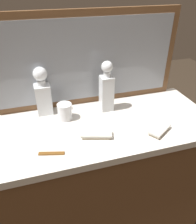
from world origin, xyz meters
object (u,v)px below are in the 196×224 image
(crystal_decanter_rear, at_px, (106,91))
(crystal_tumbler_right, at_px, (65,112))
(tortoiseshell_comb, at_px, (51,153))
(silver_brush_far_right, at_px, (159,130))
(silver_brush_center, at_px, (96,134))
(crystal_decanter_far_left, at_px, (43,95))

(crystal_decanter_rear, relative_size, crystal_tumbler_right, 3.20)
(tortoiseshell_comb, bearing_deg, silver_brush_far_right, 0.88)
(crystal_tumbler_right, distance_m, silver_brush_center, 0.25)
(crystal_decanter_far_left, relative_size, silver_brush_center, 1.68)
(crystal_decanter_far_left, relative_size, tortoiseshell_comb, 2.34)
(crystal_decanter_rear, distance_m, crystal_tumbler_right, 0.27)
(crystal_decanter_rear, bearing_deg, crystal_decanter_far_left, 169.02)
(tortoiseshell_comb, bearing_deg, silver_brush_center, 15.59)
(silver_brush_far_right, bearing_deg, silver_brush_center, 170.16)
(crystal_tumbler_right, relative_size, silver_brush_far_right, 0.63)
(crystal_decanter_far_left, bearing_deg, silver_brush_center, -54.25)
(crystal_decanter_far_left, height_order, crystal_tumbler_right, crystal_decanter_far_left)
(silver_brush_far_right, xyz_separation_m, tortoiseshell_comb, (-0.56, -0.01, -0.01))
(crystal_decanter_rear, height_order, crystal_decanter_far_left, crystal_decanter_rear)
(silver_brush_far_right, bearing_deg, crystal_decanter_far_left, 146.19)
(crystal_tumbler_right, height_order, silver_brush_center, crystal_tumbler_right)
(silver_brush_far_right, bearing_deg, crystal_tumbler_right, 149.39)
(crystal_decanter_far_left, height_order, silver_brush_center, crystal_decanter_far_left)
(crystal_tumbler_right, bearing_deg, silver_brush_center, -59.57)
(crystal_decanter_far_left, distance_m, crystal_tumbler_right, 0.16)
(crystal_decanter_far_left, bearing_deg, silver_brush_far_right, -33.81)
(silver_brush_far_right, xyz_separation_m, silver_brush_center, (-0.33, 0.06, 0.00))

